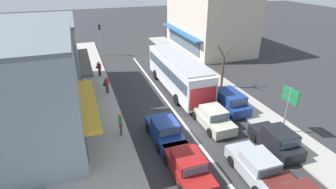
{
  "coord_description": "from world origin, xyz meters",
  "views": [
    {
      "loc": [
        -6.74,
        -14.95,
        10.59
      ],
      "look_at": [
        -0.24,
        3.6,
        1.2
      ],
      "focal_mm": 28.0,
      "sensor_mm": 36.0,
      "label": 1
    }
  ],
  "objects_px": {
    "sedan_behind_bus_mid": "(165,131)",
    "sedan_adjacent_lane_lead": "(188,166)",
    "sedan_queue_far_back": "(257,167)",
    "pedestrian_browsing_midblock": "(99,68)",
    "traffic_light_downstreet": "(100,35)",
    "city_bus": "(178,71)",
    "parked_hatchback_kerb_front": "(276,140)",
    "directional_road_sign": "(289,100)",
    "street_tree_right": "(223,69)",
    "parked_wagon_kerb_second": "(228,100)",
    "sedan_queue_gap_filler": "(213,118)",
    "pedestrian_with_handbag_near": "(107,84)",
    "pedestrian_far_walker": "(120,123)"
  },
  "relations": [
    {
      "from": "sedan_behind_bus_mid",
      "to": "sedan_adjacent_lane_lead",
      "type": "bearing_deg",
      "value": -88.96
    },
    {
      "from": "sedan_queue_far_back",
      "to": "pedestrian_browsing_midblock",
      "type": "height_order",
      "value": "pedestrian_browsing_midblock"
    },
    {
      "from": "sedan_adjacent_lane_lead",
      "to": "traffic_light_downstreet",
      "type": "relative_size",
      "value": 1.0
    },
    {
      "from": "city_bus",
      "to": "parked_hatchback_kerb_front",
      "type": "xyz_separation_m",
      "value": [
        2.55,
        -10.94,
        -1.17
      ]
    },
    {
      "from": "sedan_adjacent_lane_lead",
      "to": "directional_road_sign",
      "type": "bearing_deg",
      "value": 11.75
    },
    {
      "from": "sedan_behind_bus_mid",
      "to": "directional_road_sign",
      "type": "xyz_separation_m",
      "value": [
        8.12,
        -2.11,
        2.04
      ]
    },
    {
      "from": "street_tree_right",
      "to": "parked_wagon_kerb_second",
      "type": "bearing_deg",
      "value": -112.82
    },
    {
      "from": "parked_hatchback_kerb_front",
      "to": "parked_wagon_kerb_second",
      "type": "xyz_separation_m",
      "value": [
        -0.01,
        5.93,
        0.04
      ]
    },
    {
      "from": "sedan_queue_far_back",
      "to": "directional_road_sign",
      "type": "height_order",
      "value": "directional_road_sign"
    },
    {
      "from": "sedan_queue_gap_filler",
      "to": "sedan_queue_far_back",
      "type": "bearing_deg",
      "value": -92.3
    },
    {
      "from": "parked_hatchback_kerb_front",
      "to": "pedestrian_with_handbag_near",
      "type": "relative_size",
      "value": 2.29
    },
    {
      "from": "pedestrian_with_handbag_near",
      "to": "street_tree_right",
      "type": "bearing_deg",
      "value": -12.0
    },
    {
      "from": "parked_wagon_kerb_second",
      "to": "pedestrian_browsing_midblock",
      "type": "xyz_separation_m",
      "value": [
        -9.35,
        10.84,
        0.32
      ]
    },
    {
      "from": "traffic_light_downstreet",
      "to": "street_tree_right",
      "type": "height_order",
      "value": "street_tree_right"
    },
    {
      "from": "parked_hatchback_kerb_front",
      "to": "directional_road_sign",
      "type": "relative_size",
      "value": 1.04
    },
    {
      "from": "sedan_adjacent_lane_lead",
      "to": "directional_road_sign",
      "type": "xyz_separation_m",
      "value": [
        8.05,
        1.67,
        2.04
      ]
    },
    {
      "from": "sedan_behind_bus_mid",
      "to": "parked_hatchback_kerb_front",
      "type": "xyz_separation_m",
      "value": [
        6.39,
        -3.44,
        0.05
      ]
    },
    {
      "from": "parked_wagon_kerb_second",
      "to": "pedestrian_far_walker",
      "type": "distance_m",
      "value": 9.24
    },
    {
      "from": "pedestrian_browsing_midblock",
      "to": "parked_hatchback_kerb_front",
      "type": "bearing_deg",
      "value": -60.83
    },
    {
      "from": "directional_road_sign",
      "to": "pedestrian_far_walker",
      "type": "height_order",
      "value": "directional_road_sign"
    },
    {
      "from": "sedan_queue_gap_filler",
      "to": "traffic_light_downstreet",
      "type": "bearing_deg",
      "value": 105.58
    },
    {
      "from": "parked_hatchback_kerb_front",
      "to": "parked_wagon_kerb_second",
      "type": "relative_size",
      "value": 0.82
    },
    {
      "from": "city_bus",
      "to": "parked_wagon_kerb_second",
      "type": "distance_m",
      "value": 5.73
    },
    {
      "from": "sedan_queue_far_back",
      "to": "pedestrian_with_handbag_near",
      "type": "xyz_separation_m",
      "value": [
        -6.47,
        13.78,
        0.4
      ]
    },
    {
      "from": "sedan_behind_bus_mid",
      "to": "parked_hatchback_kerb_front",
      "type": "distance_m",
      "value": 7.26
    },
    {
      "from": "parked_hatchback_kerb_front",
      "to": "street_tree_right",
      "type": "distance_m",
      "value": 10.0
    },
    {
      "from": "traffic_light_downstreet",
      "to": "pedestrian_browsing_midblock",
      "type": "height_order",
      "value": "traffic_light_downstreet"
    },
    {
      "from": "city_bus",
      "to": "street_tree_right",
      "type": "xyz_separation_m",
      "value": [
        4.16,
        -1.15,
        0.14
      ]
    },
    {
      "from": "parked_hatchback_kerb_front",
      "to": "directional_road_sign",
      "type": "distance_m",
      "value": 2.95
    },
    {
      "from": "sedan_adjacent_lane_lead",
      "to": "pedestrian_browsing_midblock",
      "type": "height_order",
      "value": "pedestrian_browsing_midblock"
    },
    {
      "from": "street_tree_right",
      "to": "sedan_adjacent_lane_lead",
      "type": "bearing_deg",
      "value": -128.07
    },
    {
      "from": "parked_wagon_kerb_second",
      "to": "sedan_queue_gap_filler",
      "type": "bearing_deg",
      "value": -141.45
    },
    {
      "from": "traffic_light_downstreet",
      "to": "pedestrian_far_walker",
      "type": "height_order",
      "value": "traffic_light_downstreet"
    },
    {
      "from": "sedan_adjacent_lane_lead",
      "to": "parked_wagon_kerb_second",
      "type": "relative_size",
      "value": 0.93
    },
    {
      "from": "street_tree_right",
      "to": "pedestrian_far_walker",
      "type": "bearing_deg",
      "value": -154.97
    },
    {
      "from": "sedan_adjacent_lane_lead",
      "to": "sedan_behind_bus_mid",
      "type": "bearing_deg",
      "value": 91.04
    },
    {
      "from": "sedan_queue_far_back",
      "to": "city_bus",
      "type": "bearing_deg",
      "value": 89.31
    },
    {
      "from": "sedan_adjacent_lane_lead",
      "to": "street_tree_right",
      "type": "relative_size",
      "value": 0.96
    },
    {
      "from": "parked_hatchback_kerb_front",
      "to": "city_bus",
      "type": "bearing_deg",
      "value": 103.11
    },
    {
      "from": "city_bus",
      "to": "traffic_light_downstreet",
      "type": "xyz_separation_m",
      "value": [
        -5.67,
        13.66,
        0.97
      ]
    },
    {
      "from": "parked_wagon_kerb_second",
      "to": "directional_road_sign",
      "type": "height_order",
      "value": "directional_road_sign"
    },
    {
      "from": "parked_hatchback_kerb_front",
      "to": "pedestrian_browsing_midblock",
      "type": "distance_m",
      "value": 19.21
    },
    {
      "from": "sedan_queue_far_back",
      "to": "street_tree_right",
      "type": "height_order",
      "value": "street_tree_right"
    },
    {
      "from": "pedestrian_far_walker",
      "to": "parked_wagon_kerb_second",
      "type": "bearing_deg",
      "value": 7.35
    },
    {
      "from": "sedan_queue_gap_filler",
      "to": "sedan_queue_far_back",
      "type": "distance_m",
      "value": 5.67
    },
    {
      "from": "pedestrian_browsing_midblock",
      "to": "pedestrian_with_handbag_near",
      "type": "bearing_deg",
      "value": -87.69
    },
    {
      "from": "sedan_behind_bus_mid",
      "to": "directional_road_sign",
      "type": "height_order",
      "value": "directional_road_sign"
    },
    {
      "from": "sedan_behind_bus_mid",
      "to": "parked_hatchback_kerb_front",
      "type": "bearing_deg",
      "value": -28.3
    },
    {
      "from": "sedan_queue_far_back",
      "to": "pedestrian_browsing_midblock",
      "type": "bearing_deg",
      "value": 109.83
    },
    {
      "from": "city_bus",
      "to": "sedan_behind_bus_mid",
      "type": "relative_size",
      "value": 2.58
    }
  ]
}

